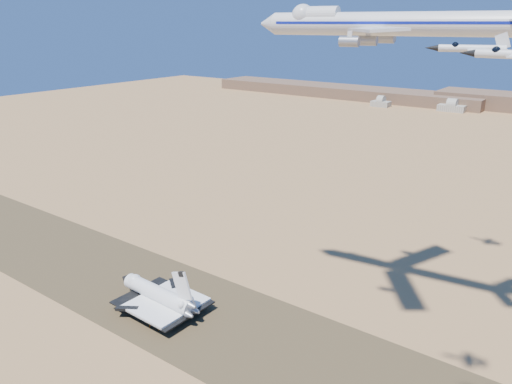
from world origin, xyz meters
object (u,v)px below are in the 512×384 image
Objects in this scene: crew_a at (165,322)px; crew_c at (158,328)px; carrier_747 at (377,24)px; crew_b at (150,325)px; shuttle at (158,296)px; chase_jet_a at (470,48)px; chase_jet_e at (497,23)px.

crew_a is 0.94× the size of crew_c.
crew_b is at bearing -146.97° from carrier_747.
carrier_747 is at bearing -55.01° from crew_b.
shuttle is 24.48× the size of crew_a.
crew_b is at bearing 165.39° from chase_jet_a.
carrier_747 is 119.11m from crew_b.
shuttle is at bearing -156.89° from carrier_747.
crew_c is at bearing -88.73° from crew_b.
shuttle is 14.67m from crew_c.
crew_c is (1.19, -4.04, 0.05)m from crew_a.
crew_c is at bearing 165.15° from chase_jet_a.
crew_b is (-2.31, -4.45, 0.04)m from crew_a.
shuttle is at bearing -3.40° from crew_c.
carrier_747 reaches higher than shuttle.
chase_jet_a is (90.30, 1.38, 92.28)m from crew_b.
carrier_747 is 57.76m from chase_jet_a.
carrier_747 is (60.02, 35.49, 91.97)m from shuttle.
chase_jet_e is (21.02, 50.15, 0.20)m from carrier_747.
crew_a is 0.95× the size of crew_b.
crew_c is 0.12× the size of chase_jet_a.
chase_jet_e is (70.88, 95.33, 96.43)m from crew_c.
crew_b is 154.93m from chase_jet_e.
crew_a is at bearing -30.49° from shuttle.
chase_jet_a is (87.99, -3.08, 92.32)m from crew_a.
chase_jet_a is (36.94, -44.23, -3.96)m from carrier_747.
shuttle is 149.66m from chase_jet_e.
crew_c is (-49.86, -45.18, -96.22)m from carrier_747.
shuttle is 0.47× the size of carrier_747.
crew_c is 153.01m from chase_jet_e.
chase_jet_a is (96.96, -8.73, 88.01)m from shuttle.
chase_jet_e is (-15.92, 94.38, 4.16)m from chase_jet_a.
carrier_747 is at bearing -46.04° from crew_a.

